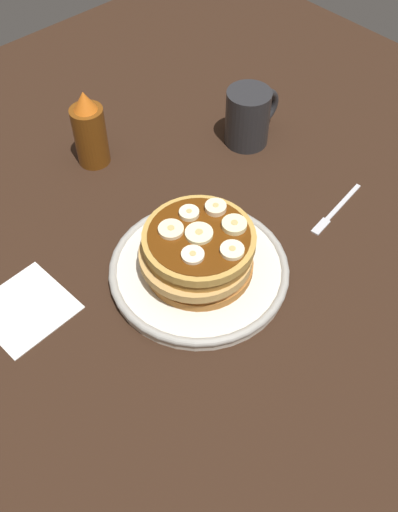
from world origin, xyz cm
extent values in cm
cube|color=black|center=(0.00, 0.00, -1.50)|extent=(140.00, 140.00, 3.00)
cylinder|color=silver|center=(0.00, 0.00, 0.85)|extent=(23.97, 23.97, 1.70)
torus|color=#A19E96|center=(0.00, 0.00, 1.45)|extent=(24.45, 24.45, 1.19)
cylinder|color=#9D612A|center=(-0.31, 0.19, 2.35)|extent=(14.57, 14.57, 1.29)
cylinder|color=#C78948|center=(-0.01, -0.18, 3.64)|extent=(14.12, 14.12, 1.29)
cylinder|color=tan|center=(-0.54, -0.23, 4.93)|extent=(14.92, 14.92, 1.29)
cylinder|color=#A1702F|center=(0.31, -0.35, 6.22)|extent=(14.21, 14.21, 1.29)
cylinder|color=#C29544|center=(0.23, 0.26, 7.51)|extent=(14.63, 14.63, 1.29)
cylinder|color=#592B0A|center=(0.00, 0.00, 8.24)|extent=(13.18, 13.18, 0.16)
cylinder|color=#F4F2BA|center=(0.36, -0.12, 8.49)|extent=(3.58, 3.58, 0.67)
cylinder|color=tan|center=(0.36, -0.12, 8.87)|extent=(1.00, 1.00, 0.08)
cylinder|color=#FEF0BF|center=(1.12, -4.80, 8.52)|extent=(3.03, 3.03, 0.73)
cylinder|color=tan|center=(1.12, -4.80, 8.93)|extent=(0.85, 0.85, 0.08)
cylinder|color=#FCF4B3|center=(4.24, -2.02, 8.60)|extent=(3.24, 3.24, 0.89)
cylinder|color=tan|center=(4.24, -2.02, 9.09)|extent=(0.91, 0.91, 0.08)
cylinder|color=#F9EBC6|center=(-2.92, -2.06, 8.48)|extent=(2.88, 2.88, 0.64)
cylinder|color=tan|center=(-2.92, -2.06, 8.84)|extent=(0.81, 0.81, 0.08)
cylinder|color=#F8ECC0|center=(1.42, 3.44, 8.55)|extent=(2.64, 2.64, 0.79)
cylinder|color=tan|center=(1.42, 3.44, 8.99)|extent=(0.74, 0.74, 0.08)
cylinder|color=#FCE5B3|center=(-2.16, 2.90, 8.50)|extent=(3.29, 3.29, 0.68)
cylinder|color=tan|center=(-2.16, 2.90, 8.88)|extent=(0.92, 0.92, 0.08)
cylinder|color=#FBE2B6|center=(4.59, 1.78, 8.62)|extent=(2.83, 2.83, 0.93)
cylinder|color=tan|center=(4.59, 1.78, 9.13)|extent=(0.79, 0.79, 0.08)
cylinder|color=#262628|center=(25.20, 15.75, 4.76)|extent=(7.25, 7.25, 9.52)
cylinder|color=black|center=(25.20, 15.75, 8.57)|extent=(6.16, 6.16, 0.57)
torus|color=#262628|center=(29.01, 15.75, 4.76)|extent=(6.64, 1.30, 6.64)
cube|color=white|center=(-20.50, 11.28, 0.15)|extent=(11.68, 11.68, 0.30)
cube|color=silver|center=(25.63, -4.63, 0.25)|extent=(9.50, 2.05, 0.50)
cube|color=silver|center=(19.20, -5.56, 0.25)|extent=(3.64, 1.75, 0.50)
cylinder|color=brown|center=(3.49, 28.95, 4.97)|extent=(5.19, 5.19, 9.93)
cone|color=orange|center=(3.49, 28.95, 11.49)|extent=(3.63, 3.63, 3.11)
camera|label=1|loc=(-32.57, -35.43, 62.47)|focal=40.34mm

